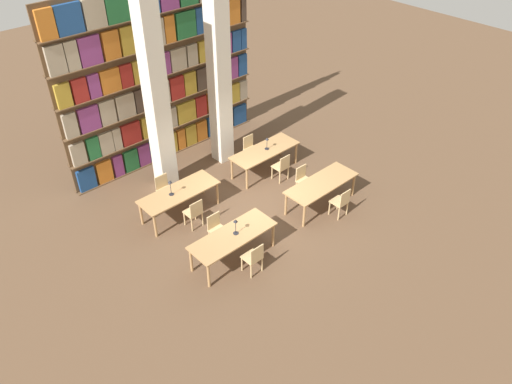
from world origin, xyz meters
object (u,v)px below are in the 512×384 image
chair_3 (304,180)px  desk_lamp_2 (267,141)px  chair_6 (282,166)px  chair_7 (251,148)px  chair_1 (217,229)px  chair_5 (164,189)px  reading_table_2 (179,194)px  chair_2 (341,202)px  pillar_center (219,72)px  reading_table_1 (321,185)px  reading_table_3 (265,152)px  chair_0 (254,257)px  pillar_left (156,94)px  desk_lamp_1 (170,185)px  reading_table_0 (233,237)px  chair_4 (194,212)px  desk_lamp_0 (236,224)px

chair_3 → desk_lamp_2: bearing=-91.6°
chair_6 → chair_7: (0.00, 1.42, 0.00)m
chair_1 → chair_5: size_ratio=1.00×
chair_3 → reading_table_2: (-3.25, 1.65, 0.20)m
chair_5 → desk_lamp_2: 3.45m
chair_2 → chair_6: 2.34m
pillar_center → chair_2: 5.21m
pillar_center → reading_table_1: 4.49m
chair_1 → reading_table_1: chair_1 is taller
reading_table_3 → desk_lamp_2: size_ratio=5.58×
chair_0 → chair_3: size_ratio=1.00×
pillar_center → chair_0: size_ratio=6.67×
chair_0 → reading_table_3: size_ratio=0.40×
pillar_center → desk_lamp_2: (0.57, -1.49, -1.95)m
chair_2 → chair_6: same height
chair_5 → chair_6: 3.59m
pillar_left → desk_lamp_1: (-0.75, -1.44, -1.91)m
chair_1 → reading_table_3: size_ratio=0.40×
chair_0 → chair_5: bearing=90.4°
desk_lamp_2 → chair_5: bearing=167.4°
chair_0 → reading_table_1: size_ratio=0.40×
pillar_center → chair_7: pillar_center is taller
chair_5 → desk_lamp_2: bearing=167.4°
desk_lamp_1 → chair_2: bearing=-41.7°
desk_lamp_2 → pillar_center: bearing=110.9°
chair_3 → chair_7: 2.34m
reading_table_0 → chair_2: size_ratio=2.52×
pillar_left → chair_4: bearing=-104.3°
pillar_left → chair_7: 3.79m
reading_table_0 → desk_lamp_2: 4.09m
chair_3 → chair_4: size_ratio=1.00×
desk_lamp_2 → chair_2: bearing=-90.8°
reading_table_1 → desk_lamp_2: 2.36m
desk_lamp_1 → chair_0: bearing=-85.9°
pillar_left → chair_1: bearing=-99.6°
pillar_center → reading_table_3: pillar_center is taller
chair_2 → reading_table_3: size_ratio=0.40×
desk_lamp_0 → reading_table_2: size_ratio=0.20×
desk_lamp_0 → chair_6: 3.66m
chair_0 → desk_lamp_1: 3.16m
pillar_left → desk_lamp_0: bearing=-97.2°
chair_6 → desk_lamp_2: 0.90m
chair_1 → reading_table_1: bearing=167.5°
chair_6 → pillar_left: bearing=141.3°
chair_5 → reading_table_3: chair_5 is taller
chair_1 → chair_7: size_ratio=1.00×
reading_table_1 → chair_5: (-3.24, 3.07, -0.20)m
desk_lamp_0 → chair_7: desk_lamp_0 is taller
pillar_center → chair_7: bearing=-55.2°
pillar_center → chair_0: bearing=-121.0°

